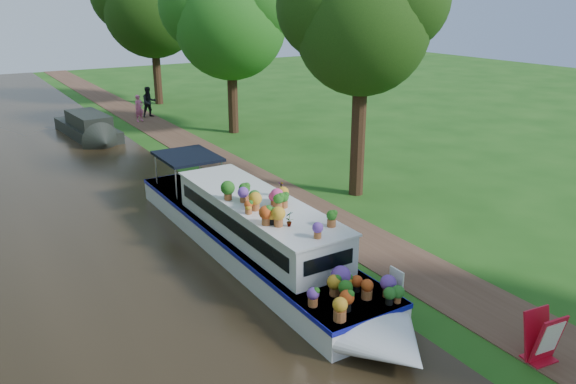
{
  "coord_description": "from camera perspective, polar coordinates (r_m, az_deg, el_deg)",
  "views": [
    {
      "loc": [
        -9.33,
        -13.18,
        7.25
      ],
      "look_at": [
        -0.31,
        1.38,
        1.3
      ],
      "focal_mm": 35.0,
      "sensor_mm": 36.0,
      "label": 1
    }
  ],
  "objects": [
    {
      "name": "towpath",
      "position": [
        18.35,
        6.31,
        -4.18
      ],
      "size": [
        2.2,
        100.0,
        0.03
      ],
      "primitive_type": "cube",
      "color": "#4A3122",
      "rests_on": "ground"
    },
    {
      "name": "ground",
      "position": [
        17.7,
        3.23,
        -5.06
      ],
      "size": [
        100.0,
        100.0,
        0.0
      ],
      "primitive_type": "plane",
      "color": "#1A4912",
      "rests_on": "ground"
    },
    {
      "name": "sandwich_board",
      "position": [
        13.17,
        24.48,
        -13.46
      ],
      "size": [
        0.72,
        0.63,
        1.1
      ],
      "rotation": [
        0.0,
        0.0,
        -0.13
      ],
      "color": "red",
      "rests_on": "towpath"
    },
    {
      "name": "pedestrian_dark",
      "position": [
        37.07,
        -13.94,
        8.87
      ],
      "size": [
        0.94,
        0.74,
        1.91
      ],
      "primitive_type": "imported",
      "rotation": [
        0.0,
        0.0,
        0.01
      ],
      "color": "black",
      "rests_on": "towpath"
    },
    {
      "name": "pedestrian_pink",
      "position": [
        35.86,
        -14.9,
        8.23
      ],
      "size": [
        0.69,
        0.56,
        1.63
      ],
      "primitive_type": "imported",
      "rotation": [
        0.0,
        0.0,
        0.33
      ],
      "color": "#D557A1",
      "rests_on": "towpath"
    },
    {
      "name": "plant_boat",
      "position": [
        16.18,
        -3.06,
        -4.16
      ],
      "size": [
        2.29,
        13.52,
        2.3
      ],
      "color": "silver",
      "rests_on": "canal_water"
    },
    {
      "name": "tree_near_far",
      "position": [
        41.46,
        -13.76,
        18.36
      ],
      "size": [
        7.59,
        7.26,
        10.3
      ],
      "color": "black",
      "rests_on": "ground"
    },
    {
      "name": "second_boat",
      "position": [
        32.64,
        -19.56,
        6.18
      ],
      "size": [
        2.37,
        6.96,
        1.32
      ],
      "rotation": [
        0.0,
        0.0,
        0.07
      ],
      "color": "black",
      "rests_on": "canal_water"
    },
    {
      "name": "canal_water",
      "position": [
        15.4,
        -15.7,
        -9.67
      ],
      "size": [
        10.0,
        100.0,
        0.02
      ],
      "primitive_type": "cube",
      "color": "black",
      "rests_on": "ground"
    },
    {
      "name": "tree_near_mid",
      "position": [
        31.47,
        -6.0,
        17.57
      ],
      "size": [
        6.9,
        6.6,
        9.4
      ],
      "color": "black",
      "rests_on": "ground"
    },
    {
      "name": "tree_near_overhang",
      "position": [
        20.89,
        7.48,
        17.22
      ],
      "size": [
        5.52,
        5.28,
        8.99
      ],
      "color": "black",
      "rests_on": "ground"
    },
    {
      "name": "verge_plant",
      "position": [
        21.43,
        -4.13,
        0.01
      ],
      "size": [
        0.47,
        0.42,
        0.48
      ],
      "primitive_type": "imported",
      "rotation": [
        0.0,
        0.0,
        0.1
      ],
      "color": "#216E2A",
      "rests_on": "ground"
    }
  ]
}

